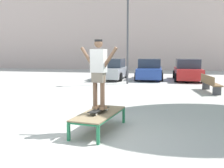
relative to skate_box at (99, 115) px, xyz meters
name	(u,v)px	position (x,y,z in m)	size (l,w,h in m)	color
ground_plane	(78,136)	(-0.37, -0.53, -0.41)	(120.00, 120.00, 0.00)	#B7B5AD
building_facade	(128,13)	(-3.22, 25.50, 6.16)	(37.57, 4.00, 13.15)	beige
skate_box	(99,115)	(0.00, 0.00, 0.00)	(1.00, 1.98, 0.46)	#237A4C
skateboard	(99,110)	(0.00, -0.02, 0.12)	(0.37, 0.82, 0.09)	black
skater	(99,69)	(0.00, -0.02, 1.12)	(0.99, 0.35, 1.69)	brown
car_silver	(112,70)	(-2.39, 12.72, 0.28)	(1.94, 4.21, 1.50)	#B7BABF
car_blue	(149,70)	(0.29, 13.18, 0.28)	(2.04, 4.26, 1.50)	#28479E
car_red	(188,71)	(2.97, 13.07, 0.28)	(1.99, 4.24, 1.50)	red
park_bench	(210,83)	(3.67, 7.47, 0.03)	(0.72, 2.44, 0.83)	brown
light_post	(128,22)	(-0.86, 10.07, 3.41)	(0.36, 0.36, 5.83)	#4C4C51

